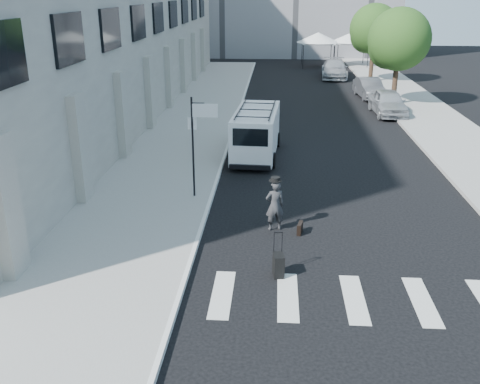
# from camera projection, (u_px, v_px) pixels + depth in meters

# --- Properties ---
(ground) EXTENTS (120.00, 120.00, 0.00)m
(ground) POSITION_uv_depth(u_px,v_px,m) (266.00, 241.00, 15.80)
(ground) COLOR black
(ground) RESTS_ON ground
(sidewalk_left) EXTENTS (4.50, 48.00, 0.15)m
(sidewalk_left) POSITION_uv_depth(u_px,v_px,m) (199.00, 116.00, 30.96)
(sidewalk_left) COLOR gray
(sidewalk_left) RESTS_ON ground
(sidewalk_right) EXTENTS (4.00, 56.00, 0.15)m
(sidewalk_right) POSITION_uv_depth(u_px,v_px,m) (415.00, 106.00, 33.85)
(sidewalk_right) COLOR gray
(sidewalk_right) RESTS_ON ground
(building_left) EXTENTS (10.00, 44.00, 12.00)m
(building_left) POSITION_uv_depth(u_px,v_px,m) (78.00, 7.00, 31.18)
(building_left) COLOR gray
(building_left) RESTS_ON ground
(sign_pole) EXTENTS (1.03, 0.07, 3.50)m
(sign_pole) POSITION_uv_depth(u_px,v_px,m) (199.00, 126.00, 17.99)
(sign_pole) COLOR black
(sign_pole) RESTS_ON sidewalk_left
(tree_near) EXTENTS (3.80, 3.83, 6.03)m
(tree_near) POSITION_uv_depth(u_px,v_px,m) (397.00, 42.00, 32.70)
(tree_near) COLOR black
(tree_near) RESTS_ON ground
(tree_far) EXTENTS (3.80, 3.83, 6.03)m
(tree_far) POSITION_uv_depth(u_px,v_px,m) (373.00, 31.00, 41.10)
(tree_far) COLOR black
(tree_far) RESTS_ON ground
(tent_left) EXTENTS (4.00, 4.00, 3.20)m
(tent_left) POSITION_uv_depth(u_px,v_px,m) (318.00, 38.00, 50.02)
(tent_left) COLOR black
(tent_left) RESTS_ON ground
(tent_right) EXTENTS (4.00, 4.00, 3.20)m
(tent_right) POSITION_uv_depth(u_px,v_px,m) (352.00, 38.00, 50.28)
(tent_right) COLOR black
(tent_right) RESTS_ON ground
(businessman) EXTENTS (0.66, 0.52, 1.60)m
(businessman) POSITION_uv_depth(u_px,v_px,m) (275.00, 206.00, 16.30)
(businessman) COLOR #313133
(businessman) RESTS_ON ground
(briefcase) EXTENTS (0.21, 0.46, 0.34)m
(briefcase) POSITION_uv_depth(u_px,v_px,m) (300.00, 228.00, 16.27)
(briefcase) COLOR black
(briefcase) RESTS_ON ground
(suitcase) EXTENTS (0.32, 0.45, 1.17)m
(suitcase) POSITION_uv_depth(u_px,v_px,m) (279.00, 265.00, 13.81)
(suitcase) COLOR black
(suitcase) RESTS_ON ground
(cargo_van) EXTENTS (2.15, 5.48, 2.05)m
(cargo_van) POSITION_uv_depth(u_px,v_px,m) (256.00, 132.00, 23.63)
(cargo_van) COLOR white
(cargo_van) RESTS_ON ground
(parked_car_a) EXTENTS (1.91, 4.38, 1.47)m
(parked_car_a) POSITION_uv_depth(u_px,v_px,m) (388.00, 102.00, 31.48)
(parked_car_a) COLOR #A5A9AD
(parked_car_a) RESTS_ON ground
(parked_car_b) EXTENTS (1.80, 4.14, 1.33)m
(parked_car_b) POSITION_uv_depth(u_px,v_px,m) (369.00, 88.00, 36.42)
(parked_car_b) COLOR #4F5156
(parked_car_b) RESTS_ON ground
(parked_car_c) EXTENTS (2.41, 5.22, 1.48)m
(parked_car_c) POSITION_uv_depth(u_px,v_px,m) (334.00, 69.00, 44.57)
(parked_car_c) COLOR #A5A8AD
(parked_car_c) RESTS_ON ground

